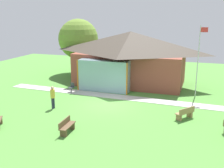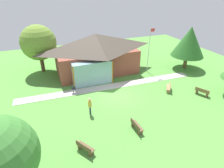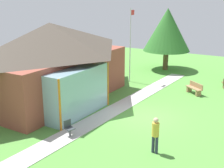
# 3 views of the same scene
# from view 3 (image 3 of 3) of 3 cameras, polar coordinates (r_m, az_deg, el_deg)

# --- Properties ---
(ground_plane) EXTENTS (44.00, 44.00, 0.00)m
(ground_plane) POSITION_cam_3_polar(r_m,az_deg,el_deg) (18.17, 6.43, -6.21)
(ground_plane) COLOR #54933D
(pavilion) EXTENTS (11.51, 7.57, 5.27)m
(pavilion) POSITION_cam_3_polar(r_m,az_deg,el_deg) (20.93, -11.33, 4.42)
(pavilion) COLOR brown
(pavilion) RESTS_ON ground_plane
(footpath) EXTENTS (21.50, 2.20, 0.03)m
(footpath) POSITION_cam_3_polar(r_m,az_deg,el_deg) (19.11, 0.47, -4.91)
(footpath) COLOR #BCB7B2
(footpath) RESTS_ON ground_plane
(flagpole) EXTENTS (0.64, 0.08, 6.07)m
(flagpole) POSITION_cam_3_polar(r_m,az_deg,el_deg) (24.80, 3.53, 7.91)
(flagpole) COLOR silver
(flagpole) RESTS_ON ground_plane
(bench_mid_right) EXTENTS (1.25, 1.47, 0.84)m
(bench_mid_right) POSITION_cam_3_polar(r_m,az_deg,el_deg) (22.94, 15.43, -0.85)
(bench_mid_right) COLOR #9E7A51
(bench_mid_right) RESTS_ON ground_plane
(patio_chair_west) EXTENTS (0.54, 0.54, 0.86)m
(patio_chair_west) POSITION_cam_3_polar(r_m,az_deg,el_deg) (15.67, -8.20, -8.42)
(patio_chair_west) COLOR #33383D
(patio_chair_west) RESTS_ON ground_plane
(visitor_strolling_lawn) EXTENTS (0.34, 0.34, 1.74)m
(visitor_strolling_lawn) POSITION_cam_3_polar(r_m,az_deg,el_deg) (13.83, 8.27, -9.14)
(visitor_strolling_lawn) COLOR #2D3347
(visitor_strolling_lawn) RESTS_ON ground_plane
(tree_east_hedge) EXTENTS (4.50, 4.50, 5.94)m
(tree_east_hedge) POSITION_cam_3_polar(r_m,az_deg,el_deg) (29.57, 10.47, 10.13)
(tree_east_hedge) COLOR brown
(tree_east_hedge) RESTS_ON ground_plane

